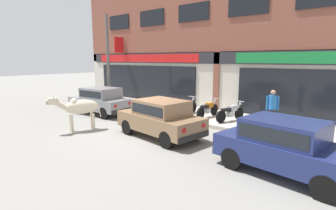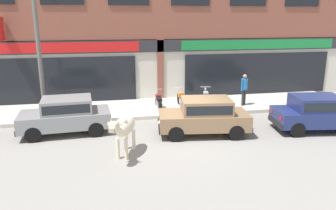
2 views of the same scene
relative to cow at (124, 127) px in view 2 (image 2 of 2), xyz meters
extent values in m
plane|color=gray|center=(2.45, 1.58, -1.01)|extent=(90.00, 90.00, 0.00)
cube|color=#B7AFA3|center=(2.45, 5.47, -0.92)|extent=(19.00, 3.39, 0.17)
cube|color=beige|center=(2.45, 7.44, 0.69)|extent=(23.00, 0.55, 3.40)
cube|color=#28282D|center=(2.45, 7.13, 2.04)|extent=(22.08, 0.08, 0.64)
cube|color=black|center=(-3.30, 7.12, 0.34)|extent=(8.74, 0.10, 2.40)
cube|color=red|center=(-3.30, 7.10, 2.04)|extent=(9.20, 0.05, 0.52)
cube|color=brown|center=(2.45, 7.15, 0.69)|extent=(0.36, 0.12, 3.40)
cube|color=black|center=(8.20, 7.12, 0.34)|extent=(8.74, 0.10, 2.40)
cube|color=#197A38|center=(8.20, 7.10, 2.04)|extent=(9.20, 0.05, 0.52)
cube|color=red|center=(-5.29, 6.72, 2.99)|extent=(0.08, 0.80, 1.10)
ellipsoid|color=beige|center=(0.04, 0.09, 0.01)|extent=(1.00, 1.49, 0.60)
sphere|color=beige|center=(-0.07, -0.17, 0.24)|extent=(0.32, 0.32, 0.32)
cylinder|color=beige|center=(0.01, -0.36, -0.65)|extent=(0.12, 0.12, 0.72)
cylinder|color=beige|center=(-0.26, -0.26, -0.65)|extent=(0.12, 0.12, 0.72)
cylinder|color=beige|center=(0.33, 0.44, -0.65)|extent=(0.12, 0.12, 0.72)
cylinder|color=beige|center=(0.06, 0.55, -0.65)|extent=(0.12, 0.12, 0.72)
cylinder|color=beige|center=(-0.27, -0.67, 0.16)|extent=(0.39, 0.52, 0.43)
cube|color=beige|center=(-0.36, -0.91, 0.33)|extent=(0.34, 0.42, 0.26)
cube|color=tan|center=(-0.43, -1.08, 0.29)|extent=(0.20, 0.19, 0.14)
cone|color=beige|center=(-0.25, -0.91, 0.51)|extent=(0.09, 0.13, 0.19)
cone|color=beige|center=(-0.44, -0.84, 0.51)|extent=(0.09, 0.13, 0.19)
cube|color=beige|center=(-0.18, -0.90, 0.39)|extent=(0.14, 0.09, 0.10)
cube|color=beige|center=(-0.48, -0.78, 0.39)|extent=(0.14, 0.09, 0.10)
cylinder|color=beige|center=(0.31, 0.78, -0.21)|extent=(0.10, 0.17, 0.60)
cylinder|color=black|center=(-3.29, 1.85, -0.71)|extent=(0.61, 0.22, 0.60)
cylinder|color=black|center=(-3.39, 3.28, -0.71)|extent=(0.61, 0.22, 0.60)
cylinder|color=black|center=(-1.00, 2.00, -0.71)|extent=(0.61, 0.22, 0.60)
cylinder|color=black|center=(-1.09, 3.43, -0.71)|extent=(0.61, 0.22, 0.60)
cube|color=gray|center=(-2.19, 2.64, -0.41)|extent=(3.60, 1.82, 0.60)
cube|color=gray|center=(-2.09, 2.65, 0.17)|extent=(1.99, 1.56, 0.56)
cube|color=black|center=(-2.09, 2.65, 0.17)|extent=(1.84, 1.57, 0.35)
cube|color=black|center=(-3.92, 2.53, -0.63)|extent=(0.22, 1.52, 0.20)
cube|color=black|center=(-0.47, 2.75, -0.63)|extent=(0.22, 1.52, 0.20)
sphere|color=silver|center=(-3.92, 2.05, -0.33)|extent=(0.14, 0.14, 0.14)
sphere|color=silver|center=(-3.98, 3.01, -0.33)|extent=(0.14, 0.14, 0.14)
cube|color=red|center=(-0.41, 2.26, -0.31)|extent=(0.04, 0.16, 0.14)
cube|color=red|center=(-0.47, 3.25, -0.31)|extent=(0.04, 0.16, 0.14)
cylinder|color=black|center=(1.96, 0.91, -0.71)|extent=(0.62, 0.26, 0.60)
cylinder|color=black|center=(2.15, 2.34, -0.71)|extent=(0.62, 0.26, 0.60)
cylinder|color=black|center=(4.24, 0.61, -0.71)|extent=(0.62, 0.26, 0.60)
cylinder|color=black|center=(4.43, 2.04, -0.71)|extent=(0.62, 0.26, 0.60)
cube|color=#846647|center=(3.20, 1.48, -0.41)|extent=(3.68, 2.04, 0.60)
cube|color=#846647|center=(3.29, 1.46, 0.17)|extent=(2.07, 1.67, 0.56)
cube|color=black|center=(3.29, 1.46, 0.17)|extent=(1.92, 1.67, 0.35)
cube|color=black|center=(1.48, 1.70, -0.63)|extent=(0.32, 1.52, 0.20)
cube|color=black|center=(4.91, 1.25, -0.63)|extent=(0.32, 1.52, 0.20)
sphere|color=silver|center=(1.39, 1.23, -0.33)|extent=(0.14, 0.14, 0.14)
sphere|color=silver|center=(1.51, 2.18, -0.33)|extent=(0.14, 0.14, 0.14)
cube|color=red|center=(4.87, 0.76, -0.31)|extent=(0.05, 0.16, 0.14)
cube|color=red|center=(5.00, 1.74, -0.31)|extent=(0.05, 0.16, 0.14)
cylinder|color=black|center=(9.18, 1.58, -0.71)|extent=(0.62, 0.26, 0.60)
cylinder|color=black|center=(6.90, 1.89, -0.71)|extent=(0.62, 0.26, 0.60)
cylinder|color=black|center=(6.71, 0.46, -0.71)|extent=(0.62, 0.26, 0.60)
cube|color=navy|center=(7.94, 1.02, -0.41)|extent=(3.68, 2.06, 0.60)
cube|color=navy|center=(7.84, 1.03, 0.17)|extent=(2.08, 1.68, 0.56)
cube|color=black|center=(7.84, 1.03, 0.17)|extent=(1.93, 1.68, 0.35)
cube|color=black|center=(6.23, 1.25, -0.63)|extent=(0.32, 1.52, 0.20)
cube|color=red|center=(6.27, 1.75, -0.31)|extent=(0.05, 0.16, 0.14)
cube|color=red|center=(6.14, 0.76, -0.31)|extent=(0.05, 0.16, 0.14)
cylinder|color=black|center=(1.98, 5.53, -0.55)|extent=(0.11, 0.56, 0.56)
cylinder|color=black|center=(1.95, 4.28, -0.55)|extent=(0.11, 0.56, 0.56)
cube|color=#B2B5BA|center=(1.96, 4.88, -0.51)|extent=(0.21, 0.33, 0.24)
cube|color=maroon|center=(1.97, 5.04, -0.25)|extent=(0.25, 0.41, 0.24)
cube|color=black|center=(1.96, 4.64, -0.27)|extent=(0.23, 0.53, 0.12)
cylinder|color=#B2B5BA|center=(1.98, 5.47, -0.25)|extent=(0.05, 0.27, 0.59)
cylinder|color=#B2B5BA|center=(1.98, 5.51, 0.03)|extent=(0.52, 0.05, 0.03)
sphere|color=silver|center=(1.98, 5.57, -0.09)|extent=(0.12, 0.12, 0.12)
cylinder|color=#B2B5BA|center=(1.84, 4.53, -0.59)|extent=(0.07, 0.48, 0.06)
cylinder|color=black|center=(3.18, 5.71, -0.55)|extent=(0.11, 0.56, 0.56)
cylinder|color=black|center=(3.15, 4.46, -0.55)|extent=(0.11, 0.56, 0.56)
cube|color=#B2B5BA|center=(3.16, 5.06, -0.51)|extent=(0.21, 0.32, 0.24)
cube|color=orange|center=(3.17, 5.22, -0.25)|extent=(0.25, 0.40, 0.24)
cube|color=black|center=(3.16, 4.82, -0.27)|extent=(0.23, 0.52, 0.12)
cylinder|color=#B2B5BA|center=(3.17, 5.65, -0.25)|extent=(0.05, 0.27, 0.59)
cylinder|color=#B2B5BA|center=(3.18, 5.69, 0.03)|extent=(0.52, 0.04, 0.03)
sphere|color=silver|center=(3.18, 5.75, -0.09)|extent=(0.12, 0.12, 0.12)
cylinder|color=#B2B5BA|center=(3.05, 4.70, -0.59)|extent=(0.07, 0.48, 0.06)
cylinder|color=black|center=(4.56, 5.62, -0.55)|extent=(0.23, 0.57, 0.56)
cylinder|color=black|center=(4.26, 4.41, -0.55)|extent=(0.23, 0.57, 0.56)
cube|color=#B2B5BA|center=(4.40, 4.99, -0.51)|extent=(0.27, 0.36, 0.24)
cube|color=#A8AAB2|center=(4.44, 5.15, -0.25)|extent=(0.33, 0.45, 0.24)
cube|color=black|center=(4.35, 4.76, -0.27)|extent=(0.34, 0.56, 0.12)
cylinder|color=#B2B5BA|center=(4.55, 5.56, -0.25)|extent=(0.10, 0.27, 0.59)
cylinder|color=#B2B5BA|center=(4.56, 5.60, 0.03)|extent=(0.51, 0.16, 0.03)
sphere|color=silver|center=(4.57, 5.66, -0.09)|extent=(0.12, 0.12, 0.12)
cylinder|color=#B2B5BA|center=(4.21, 4.67, -0.59)|extent=(0.18, 0.48, 0.06)
cylinder|color=#2D2D33|center=(6.27, 4.72, -0.42)|extent=(0.11, 0.11, 0.82)
cylinder|color=#2D2D33|center=(6.42, 4.82, -0.42)|extent=(0.11, 0.11, 0.82)
cylinder|color=#236BB7|center=(6.34, 4.77, 0.27)|extent=(0.32, 0.32, 0.56)
cylinder|color=#236BB7|center=(6.16, 4.66, 0.24)|extent=(0.08, 0.08, 0.56)
cylinder|color=#236BB7|center=(6.52, 4.88, 0.24)|extent=(0.08, 0.08, 0.56)
sphere|color=tan|center=(6.34, 4.77, 0.67)|extent=(0.20, 0.20, 0.20)
cylinder|color=#595651|center=(-3.20, 4.08, 1.87)|extent=(0.18, 0.18, 5.40)
camera|label=1|loc=(9.69, -5.91, 1.98)|focal=28.00mm
camera|label=2|loc=(-0.55, -10.41, 3.53)|focal=35.00mm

